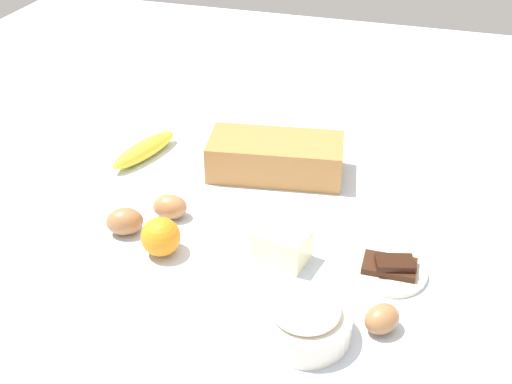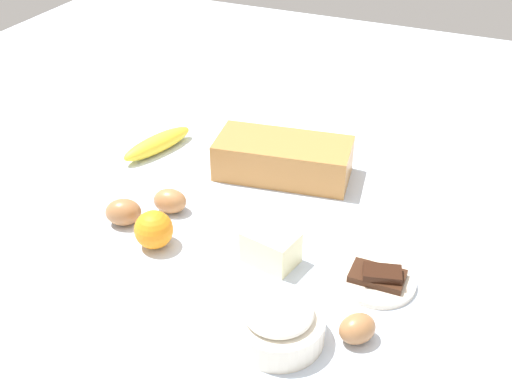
{
  "view_description": "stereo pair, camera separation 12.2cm",
  "coord_description": "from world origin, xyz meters",
  "px_view_note": "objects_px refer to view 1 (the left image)",
  "views": [
    {
      "loc": [
        0.3,
        -0.98,
        0.71
      ],
      "look_at": [
        0.0,
        0.0,
        0.04
      ],
      "focal_mm": 44.51,
      "sensor_mm": 36.0,
      "label": 1
    },
    {
      "loc": [
        0.41,
        -0.94,
        0.71
      ],
      "look_at": [
        0.0,
        0.0,
        0.04
      ],
      "focal_mm": 44.51,
      "sensor_mm": 36.0,
      "label": 2
    }
  ],
  "objects_px": {
    "loaf_pan": "(274,156)",
    "flour_bowl": "(305,319)",
    "egg_beside_bowl": "(382,319)",
    "chocolate_plate": "(390,269)",
    "banana": "(144,150)",
    "butter_block": "(282,246)",
    "orange_fruit": "(161,237)",
    "egg_near_butter": "(170,207)",
    "egg_loose": "(125,221)"
  },
  "relations": [
    {
      "from": "egg_near_butter",
      "to": "chocolate_plate",
      "type": "distance_m",
      "value": 0.43
    },
    {
      "from": "flour_bowl",
      "to": "butter_block",
      "type": "bearing_deg",
      "value": 116.27
    },
    {
      "from": "loaf_pan",
      "to": "chocolate_plate",
      "type": "bearing_deg",
      "value": -51.91
    },
    {
      "from": "orange_fruit",
      "to": "chocolate_plate",
      "type": "xyz_separation_m",
      "value": [
        0.39,
        0.06,
        -0.02
      ]
    },
    {
      "from": "orange_fruit",
      "to": "egg_near_butter",
      "type": "height_order",
      "value": "orange_fruit"
    },
    {
      "from": "flour_bowl",
      "to": "egg_near_butter",
      "type": "height_order",
      "value": "flour_bowl"
    },
    {
      "from": "loaf_pan",
      "to": "egg_beside_bowl",
      "type": "relative_size",
      "value": 5.06
    },
    {
      "from": "butter_block",
      "to": "chocolate_plate",
      "type": "height_order",
      "value": "butter_block"
    },
    {
      "from": "banana",
      "to": "loaf_pan",
      "type": "bearing_deg",
      "value": 4.02
    },
    {
      "from": "flour_bowl",
      "to": "chocolate_plate",
      "type": "height_order",
      "value": "flour_bowl"
    },
    {
      "from": "loaf_pan",
      "to": "egg_beside_bowl",
      "type": "xyz_separation_m",
      "value": [
        0.28,
        -0.4,
        -0.02
      ]
    },
    {
      "from": "butter_block",
      "to": "chocolate_plate",
      "type": "xyz_separation_m",
      "value": [
        0.19,
        0.02,
        -0.02
      ]
    },
    {
      "from": "orange_fruit",
      "to": "egg_near_butter",
      "type": "distance_m",
      "value": 0.11
    },
    {
      "from": "orange_fruit",
      "to": "chocolate_plate",
      "type": "distance_m",
      "value": 0.4
    },
    {
      "from": "orange_fruit",
      "to": "egg_beside_bowl",
      "type": "bearing_deg",
      "value": -10.73
    },
    {
      "from": "loaf_pan",
      "to": "egg_near_butter",
      "type": "relative_size",
      "value": 4.51
    },
    {
      "from": "chocolate_plate",
      "to": "egg_beside_bowl",
      "type": "bearing_deg",
      "value": -88.37
    },
    {
      "from": "butter_block",
      "to": "egg_beside_bowl",
      "type": "relative_size",
      "value": 1.53
    },
    {
      "from": "loaf_pan",
      "to": "flour_bowl",
      "type": "xyz_separation_m",
      "value": [
        0.17,
        -0.44,
        -0.01
      ]
    },
    {
      "from": "flour_bowl",
      "to": "orange_fruit",
      "type": "height_order",
      "value": "flour_bowl"
    },
    {
      "from": "banana",
      "to": "chocolate_plate",
      "type": "height_order",
      "value": "banana"
    },
    {
      "from": "egg_near_butter",
      "to": "egg_beside_bowl",
      "type": "height_order",
      "value": "egg_near_butter"
    },
    {
      "from": "orange_fruit",
      "to": "chocolate_plate",
      "type": "bearing_deg",
      "value": 8.78
    },
    {
      "from": "banana",
      "to": "egg_beside_bowl",
      "type": "xyz_separation_m",
      "value": [
        0.57,
        -0.38,
        0.0
      ]
    },
    {
      "from": "egg_beside_bowl",
      "to": "banana",
      "type": "bearing_deg",
      "value": 146.83
    },
    {
      "from": "flour_bowl",
      "to": "egg_near_butter",
      "type": "relative_size",
      "value": 2.13
    },
    {
      "from": "flour_bowl",
      "to": "chocolate_plate",
      "type": "distance_m",
      "value": 0.21
    },
    {
      "from": "chocolate_plate",
      "to": "egg_loose",
      "type": "bearing_deg",
      "value": -176.9
    },
    {
      "from": "butter_block",
      "to": "egg_near_butter",
      "type": "xyz_separation_m",
      "value": [
        -0.24,
        0.06,
        -0.01
      ]
    },
    {
      "from": "flour_bowl",
      "to": "egg_loose",
      "type": "height_order",
      "value": "flour_bowl"
    },
    {
      "from": "egg_near_butter",
      "to": "egg_beside_bowl",
      "type": "bearing_deg",
      "value": -22.91
    },
    {
      "from": "loaf_pan",
      "to": "flour_bowl",
      "type": "bearing_deg",
      "value": -77.47
    },
    {
      "from": "loaf_pan",
      "to": "butter_block",
      "type": "xyz_separation_m",
      "value": [
        0.09,
        -0.28,
        -0.01
      ]
    },
    {
      "from": "banana",
      "to": "chocolate_plate",
      "type": "relative_size",
      "value": 1.46
    },
    {
      "from": "egg_near_butter",
      "to": "butter_block",
      "type": "bearing_deg",
      "value": -14.58
    },
    {
      "from": "butter_block",
      "to": "egg_near_butter",
      "type": "relative_size",
      "value": 1.37
    },
    {
      "from": "butter_block",
      "to": "egg_beside_bowl",
      "type": "distance_m",
      "value": 0.22
    },
    {
      "from": "orange_fruit",
      "to": "butter_block",
      "type": "relative_size",
      "value": 0.78
    },
    {
      "from": "egg_beside_bowl",
      "to": "chocolate_plate",
      "type": "xyz_separation_m",
      "value": [
        -0.0,
        0.14,
        -0.01
      ]
    },
    {
      "from": "banana",
      "to": "egg_loose",
      "type": "xyz_separation_m",
      "value": [
        0.09,
        -0.27,
        0.01
      ]
    },
    {
      "from": "flour_bowl",
      "to": "butter_block",
      "type": "relative_size",
      "value": 1.56
    },
    {
      "from": "banana",
      "to": "egg_loose",
      "type": "distance_m",
      "value": 0.28
    },
    {
      "from": "egg_loose",
      "to": "chocolate_plate",
      "type": "relative_size",
      "value": 0.52
    },
    {
      "from": "flour_bowl",
      "to": "egg_near_butter",
      "type": "bearing_deg",
      "value": 144.67
    },
    {
      "from": "orange_fruit",
      "to": "egg_near_butter",
      "type": "xyz_separation_m",
      "value": [
        -0.03,
        0.11,
        -0.01
      ]
    },
    {
      "from": "flour_bowl",
      "to": "butter_block",
      "type": "xyz_separation_m",
      "value": [
        -0.08,
        0.16,
        -0.0
      ]
    },
    {
      "from": "egg_beside_bowl",
      "to": "egg_loose",
      "type": "bearing_deg",
      "value": 167.25
    },
    {
      "from": "chocolate_plate",
      "to": "banana",
      "type": "bearing_deg",
      "value": 157.27
    },
    {
      "from": "butter_block",
      "to": "egg_beside_bowl",
      "type": "bearing_deg",
      "value": -32.04
    },
    {
      "from": "loaf_pan",
      "to": "egg_beside_bowl",
      "type": "distance_m",
      "value": 0.49
    }
  ]
}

